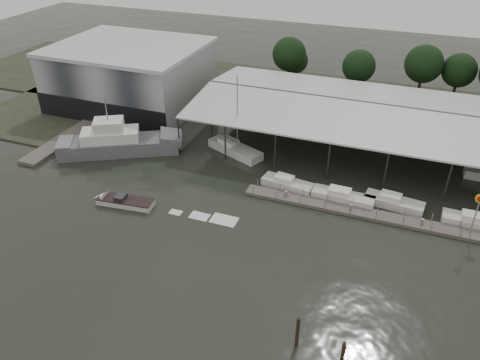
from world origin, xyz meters
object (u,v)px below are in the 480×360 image
(grey_trawler, at_px, (120,142))
(white_sailboat, at_px, (234,149))
(shell_fuel_sign, at_px, (478,207))
(speedboat_underway, at_px, (121,201))

(grey_trawler, xyz_separation_m, white_sailboat, (15.62, 5.71, -0.93))
(shell_fuel_sign, height_order, white_sailboat, white_sailboat)
(grey_trawler, distance_m, speedboat_underway, 13.70)
(speedboat_underway, bearing_deg, grey_trawler, -63.05)
(shell_fuel_sign, bearing_deg, white_sailboat, 164.18)
(shell_fuel_sign, height_order, grey_trawler, grey_trawler)
(grey_trawler, height_order, white_sailboat, white_sailboat)
(white_sailboat, xyz_separation_m, speedboat_underway, (-8.16, -17.15, -0.25))
(white_sailboat, relative_size, speedboat_underway, 0.64)
(grey_trawler, relative_size, speedboat_underway, 0.94)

